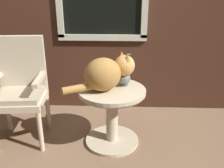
{
  "coord_description": "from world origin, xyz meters",
  "views": [
    {
      "loc": [
        0.31,
        -1.98,
        1.43
      ],
      "look_at": [
        0.23,
        0.08,
        0.62
      ],
      "focal_mm": 39.15,
      "sensor_mm": 36.0,
      "label": 1
    }
  ],
  "objects_px": {
    "wicker_chair": "(20,86)",
    "cat": "(106,73)",
    "wicker_side_table": "(112,108)",
    "pewter_vase_with_ivy": "(124,77)"
  },
  "relations": [
    {
      "from": "wicker_chair",
      "to": "cat",
      "type": "height_order",
      "value": "wicker_chair"
    },
    {
      "from": "wicker_side_table",
      "to": "cat",
      "type": "distance_m",
      "value": 0.35
    },
    {
      "from": "wicker_side_table",
      "to": "wicker_chair",
      "type": "relative_size",
      "value": 0.61
    },
    {
      "from": "cat",
      "to": "wicker_chair",
      "type": "bearing_deg",
      "value": 174.57
    },
    {
      "from": "wicker_side_table",
      "to": "wicker_chair",
      "type": "distance_m",
      "value": 0.9
    },
    {
      "from": "wicker_side_table",
      "to": "pewter_vase_with_ivy",
      "type": "distance_m",
      "value": 0.31
    },
    {
      "from": "wicker_side_table",
      "to": "wicker_chair",
      "type": "bearing_deg",
      "value": 175.3
    },
    {
      "from": "wicker_chair",
      "to": "cat",
      "type": "distance_m",
      "value": 0.85
    },
    {
      "from": "wicker_chair",
      "to": "pewter_vase_with_ivy",
      "type": "relative_size",
      "value": 3.29
    },
    {
      "from": "wicker_side_table",
      "to": "wicker_chair",
      "type": "height_order",
      "value": "wicker_chair"
    }
  ]
}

